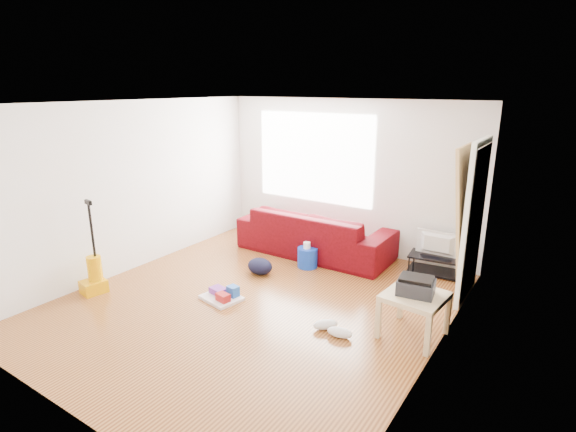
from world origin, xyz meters
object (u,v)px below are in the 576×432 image
Objects in this scene: side_table at (415,301)px; bucket at (307,267)px; vacuum at (94,276)px; backpack at (260,273)px; sofa at (315,253)px; tv_stand at (434,264)px; cleaning_tray at (223,295)px.

side_table is 2.19× the size of bucket.
vacuum reaches higher than side_table.
sofa is at bearing 96.51° from backpack.
vacuum is (-1.95, -2.33, 0.24)m from bucket.
cleaning_tray is (-2.06, -2.38, -0.09)m from tv_stand.
backpack is (-2.46, 0.45, -0.43)m from side_table.
vacuum is at bearing -129.91° from bucket.
sofa reaches higher than bucket.
side_table is 1.20× the size of cleaning_tray.
sofa is 1.92m from tv_stand.
vacuum is (-1.75, -2.89, 0.24)m from sofa.
sofa is 1.20m from backpack.
sofa is 3.39m from vacuum.
backpack is 2.29m from vacuum.
side_table is (0.30, -1.88, 0.28)m from tv_stand.
bucket is 0.55× the size of cleaning_tray.
backpack is (-0.26, -1.17, 0.00)m from sofa.
vacuum is (-3.95, -1.28, -0.19)m from side_table.
bucket is at bearing 61.28° from vacuum.
side_table is at bearing 11.88° from cleaning_tray.
side_table is at bearing 29.14° from vacuum.
side_table is at bearing 8.94° from backpack.
side_table is 2.44m from cleaning_tray.
tv_stand is 1.14× the size of side_table.
backpack is at bearing 60.38° from vacuum.
vacuum is at bearing -153.77° from cleaning_tray.
tv_stand is 1.93m from side_table.
backpack is at bearing -152.45° from tv_stand.
cleaning_tray is 1.35× the size of backpack.
tv_stand is at bearing -171.90° from sofa.
side_table is at bearing -27.76° from bucket.
cleaning_tray is at bearing -103.10° from bucket.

